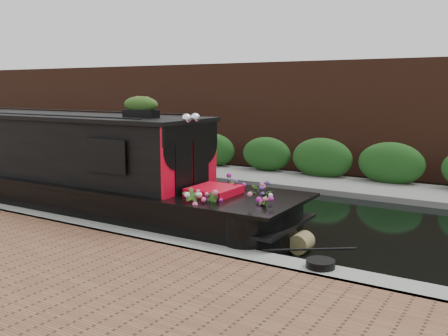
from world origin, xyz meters
The scene contains 8 objects.
ground centered at (0.00, 0.00, 0.00)m, with size 80.00×80.00×0.00m, color black.
near_bank_coping centered at (0.00, -3.30, 0.00)m, with size 40.00×0.60×0.50m, color gray.
far_bank_path centered at (0.00, 4.20, 0.00)m, with size 40.00×2.40×0.34m, color slate.
far_hedge centered at (0.00, 5.10, 0.00)m, with size 40.00×1.10×2.80m, color #1B4617.
far_brick_wall centered at (0.00, 7.20, 0.00)m, with size 40.00×1.00×8.00m, color #4A2519.
narrowboat centered at (-2.68, -2.01, 0.92)m, with size 13.18×2.44×3.10m.
rope_fender centered at (4.36, -2.01, 0.19)m, with size 0.37×0.37×0.42m, color olive.
coiled_mooring_rope centered at (5.19, -3.22, 0.31)m, with size 0.46×0.46×0.12m, color black.
Camera 1 is at (7.84, -10.38, 3.04)m, focal length 40.00 mm.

